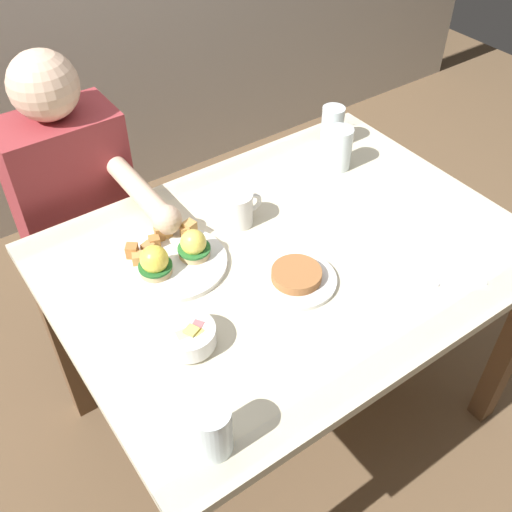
% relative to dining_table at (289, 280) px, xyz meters
% --- Properties ---
extents(ground_plane, '(6.00, 6.00, 0.00)m').
position_rel_dining_table_xyz_m(ground_plane, '(0.00, 0.00, -0.63)').
color(ground_plane, brown).
extents(dining_table, '(1.20, 0.90, 0.74)m').
position_rel_dining_table_xyz_m(dining_table, '(0.00, 0.00, 0.00)').
color(dining_table, beige).
rests_on(dining_table, ground_plane).
extents(eggs_benedict_plate, '(0.27, 0.27, 0.09)m').
position_rel_dining_table_xyz_m(eggs_benedict_plate, '(-0.27, 0.13, 0.13)').
color(eggs_benedict_plate, white).
rests_on(eggs_benedict_plate, dining_table).
extents(fruit_bowl, '(0.12, 0.12, 0.06)m').
position_rel_dining_table_xyz_m(fruit_bowl, '(-0.37, -0.12, 0.14)').
color(fruit_bowl, white).
rests_on(fruit_bowl, dining_table).
extents(coffee_mug, '(0.11, 0.08, 0.09)m').
position_rel_dining_table_xyz_m(coffee_mug, '(-0.04, 0.17, 0.16)').
color(coffee_mug, white).
rests_on(coffee_mug, dining_table).
extents(fork, '(0.14, 0.10, 0.00)m').
position_rel_dining_table_xyz_m(fork, '(0.25, -0.32, 0.11)').
color(fork, silver).
rests_on(fork, dining_table).
extents(water_glass_near, '(0.07, 0.07, 0.13)m').
position_rel_dining_table_xyz_m(water_glass_near, '(0.42, 0.33, 0.16)').
color(water_glass_near, silver).
rests_on(water_glass_near, dining_table).
extents(water_glass_far, '(0.08, 0.08, 0.13)m').
position_rel_dining_table_xyz_m(water_glass_far, '(0.35, 0.22, 0.17)').
color(water_glass_far, silver).
rests_on(water_glass_far, dining_table).
extents(water_glass_extra, '(0.08, 0.08, 0.12)m').
position_rel_dining_table_xyz_m(water_glass_extra, '(-0.46, -0.35, 0.16)').
color(water_glass_extra, silver).
rests_on(water_glass_extra, dining_table).
extents(side_plate, '(0.20, 0.20, 0.04)m').
position_rel_dining_table_xyz_m(side_plate, '(-0.06, -0.10, 0.12)').
color(side_plate, white).
rests_on(side_plate, dining_table).
extents(diner_person, '(0.34, 0.54, 1.14)m').
position_rel_dining_table_xyz_m(diner_person, '(-0.35, 0.60, 0.02)').
color(diner_person, '#33333D').
rests_on(diner_person, ground_plane).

